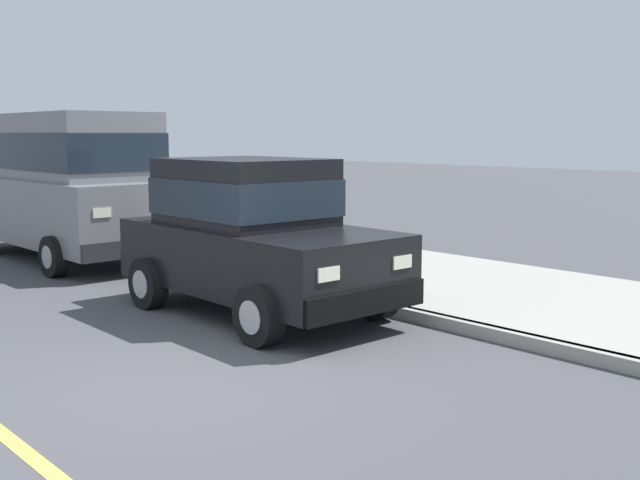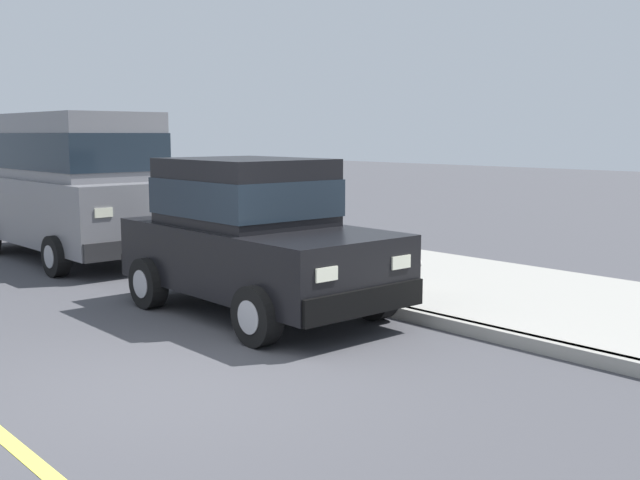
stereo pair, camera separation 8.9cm
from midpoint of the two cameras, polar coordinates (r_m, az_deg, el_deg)
The scene contains 6 objects.
ground_plane at distance 6.95m, azimuth -10.60°, elevation -10.33°, with size 80.00×80.00×0.00m, color #424247.
curb at distance 8.94m, azimuth 7.29°, elevation -5.65°, with size 0.16×64.00×0.14m, color gray.
sidewalk at distance 10.34m, azimuth 13.87°, elevation -3.96°, with size 3.60×64.00×0.14m, color #99968E.
car_black_hatchback at distance 9.18m, azimuth -4.85°, elevation 0.49°, with size 1.99×3.82×1.88m.
car_grey_van at distance 13.84m, azimuth -18.13°, elevation 4.39°, with size 2.15×4.91×2.52m.
dog_white at distance 10.16m, azimuth 6.81°, elevation -1.93°, with size 0.35×0.73×0.49m.
Camera 2 is at (-3.35, -5.71, 2.17)m, focal length 42.31 mm.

